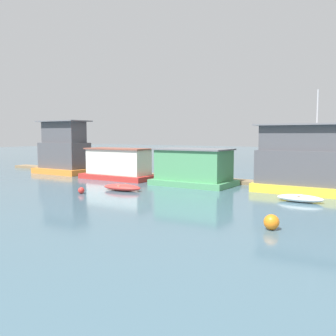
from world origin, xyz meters
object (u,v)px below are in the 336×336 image
(houseboat_yellow, at_px, (303,161))
(buoy_red, at_px, (81,190))
(houseboat_green, at_px, (194,168))
(dinghy_red, at_px, (122,187))
(buoy_orange, at_px, (271,222))
(mooring_post_centre, at_px, (53,163))
(dinghy_white, at_px, (300,198))
(houseboat_orange, at_px, (64,151))
(houseboat_red, at_px, (118,165))

(houseboat_yellow, distance_m, buoy_red, 16.29)
(houseboat_green, relative_size, dinghy_red, 2.03)
(buoy_orange, bearing_deg, dinghy_red, 157.33)
(dinghy_red, height_order, mooring_post_centre, mooring_post_centre)
(dinghy_white, relative_size, buoy_orange, 4.13)
(houseboat_orange, xyz_separation_m, houseboat_green, (16.64, -0.87, -1.02))
(mooring_post_centre, bearing_deg, houseboat_orange, -20.59)
(houseboat_yellow, bearing_deg, dinghy_red, -151.27)
(mooring_post_centre, bearing_deg, houseboat_green, -6.03)
(houseboat_red, xyz_separation_m, houseboat_green, (8.23, 0.00, 0.11))
(dinghy_red, bearing_deg, houseboat_orange, 154.37)
(mooring_post_centre, xyz_separation_m, buoy_red, (15.27, -10.44, -0.66))
(houseboat_red, height_order, buoy_red, houseboat_red)
(houseboat_orange, bearing_deg, dinghy_white, -9.04)
(dinghy_white, bearing_deg, houseboat_green, 160.91)
(mooring_post_centre, height_order, buoy_orange, mooring_post_centre)
(houseboat_orange, height_order, dinghy_red, houseboat_orange)
(houseboat_green, bearing_deg, buoy_orange, -47.80)
(buoy_orange, relative_size, buoy_red, 1.53)
(houseboat_yellow, height_order, buoy_orange, houseboat_yellow)
(houseboat_green, distance_m, dinghy_white, 10.11)
(dinghy_white, bearing_deg, buoy_red, -160.29)
(houseboat_green, bearing_deg, buoy_red, -119.09)
(dinghy_white, distance_m, buoy_red, 15.00)
(dinghy_white, bearing_deg, mooring_post_centre, 169.62)
(dinghy_red, xyz_separation_m, mooring_post_centre, (-16.85, 7.74, 0.64))
(houseboat_orange, xyz_separation_m, houseboat_red, (8.41, -0.87, -1.13))
(dinghy_white, xyz_separation_m, buoy_red, (-14.12, -5.06, -0.01))
(buoy_orange, bearing_deg, houseboat_orange, 155.81)
(houseboat_red, bearing_deg, mooring_post_centre, 169.80)
(houseboat_orange, height_order, houseboat_green, houseboat_orange)
(houseboat_red, height_order, buoy_orange, houseboat_red)
(houseboat_orange, relative_size, buoy_orange, 9.21)
(houseboat_red, distance_m, houseboat_yellow, 16.96)
(houseboat_red, relative_size, houseboat_yellow, 0.99)
(houseboat_green, distance_m, dinghy_red, 6.53)
(houseboat_red, height_order, houseboat_green, houseboat_green)
(houseboat_red, bearing_deg, houseboat_green, 0.00)
(houseboat_orange, xyz_separation_m, houseboat_yellow, (25.32, -0.08, -0.16))
(houseboat_orange, bearing_deg, houseboat_yellow, -0.17)
(houseboat_yellow, relative_size, mooring_post_centre, 4.16)
(houseboat_green, bearing_deg, houseboat_red, -180.00)
(dinghy_white, distance_m, mooring_post_centre, 29.89)
(houseboat_orange, distance_m, dinghy_red, 15.22)
(houseboat_green, height_order, houseboat_yellow, houseboat_yellow)
(dinghy_white, relative_size, buoy_red, 6.32)
(houseboat_green, height_order, dinghy_white, houseboat_green)
(dinghy_white, distance_m, buoy_orange, 7.89)
(houseboat_orange, distance_m, mooring_post_centre, 3.85)
(dinghy_white, bearing_deg, houseboat_yellow, 101.09)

